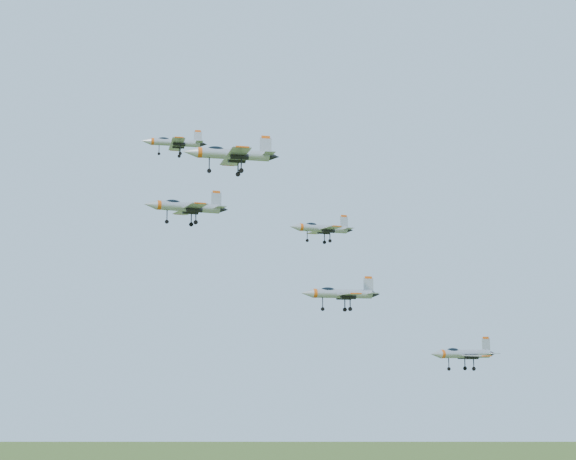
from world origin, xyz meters
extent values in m
cylinder|color=#989DA4|center=(-12.65, 16.50, 156.62)|extent=(8.32, 1.40, 1.20)
cone|color=#989DA4|center=(-17.63, 16.38, 156.62)|extent=(1.69, 1.24, 1.20)
cone|color=black|center=(-7.86, 16.62, 156.62)|extent=(1.32, 1.05, 1.02)
ellipsoid|color=black|center=(-14.68, 16.45, 157.07)|extent=(2.05, 0.91, 0.76)
cube|color=#989DA4|center=(-12.41, 13.93, 156.39)|extent=(2.22, 4.11, 0.13)
cube|color=#989DA4|center=(-12.53, 19.09, 156.39)|extent=(2.22, 4.11, 0.13)
cube|color=#989DA4|center=(-8.88, 16.60, 157.87)|extent=(1.39, 0.14, 1.94)
cube|color=#D14E0E|center=(-8.88, 16.60, 158.88)|extent=(1.02, 0.15, 0.32)
cylinder|color=#989DA4|center=(-11.75, -2.80, 142.30)|extent=(9.41, 3.25, 1.35)
cone|color=#989DA4|center=(-17.23, -3.96, 142.30)|extent=(2.11, 1.71, 1.35)
cone|color=black|center=(-6.47, -1.69, 142.30)|extent=(1.66, 1.42, 1.15)
ellipsoid|color=black|center=(-13.99, -3.27, 142.80)|extent=(2.43, 1.42, 0.86)
cube|color=#989DA4|center=(-10.95, -5.60, 142.04)|extent=(3.28, 4.96, 0.15)
cube|color=#989DA4|center=(-12.15, 0.08, 142.04)|extent=(3.28, 4.96, 0.15)
cube|color=#989DA4|center=(-7.59, -1.92, 143.70)|extent=(1.55, 0.44, 2.18)
cube|color=#D14E0E|center=(-7.59, -1.92, 144.84)|extent=(1.15, 0.38, 0.36)
cylinder|color=#989DA4|center=(-7.53, -20.33, 146.22)|extent=(9.12, 1.70, 1.31)
cone|color=#989DA4|center=(-12.97, -20.56, 146.22)|extent=(1.87, 1.39, 1.31)
cone|color=black|center=(-2.29, -20.10, 146.22)|extent=(1.46, 1.17, 1.11)
ellipsoid|color=black|center=(-9.74, -20.42, 146.72)|extent=(2.26, 1.04, 0.83)
cube|color=#989DA4|center=(-7.20, -23.14, 145.97)|extent=(2.51, 4.53, 0.14)
cube|color=#989DA4|center=(-7.45, -17.50, 145.97)|extent=(2.51, 4.53, 0.14)
cube|color=#989DA4|center=(-3.40, -20.15, 147.58)|extent=(1.52, 0.19, 2.12)
cube|color=#D14E0E|center=(-3.40, -20.15, 148.69)|extent=(1.11, 0.19, 0.35)
cylinder|color=#989DA4|center=(10.91, 7.54, 141.24)|extent=(8.51, 2.88, 1.22)
cone|color=#989DA4|center=(5.95, 6.53, 141.24)|extent=(1.90, 1.53, 1.22)
cone|color=black|center=(15.69, 8.51, 141.24)|extent=(1.49, 1.28, 1.04)
ellipsoid|color=black|center=(8.89, 7.12, 141.70)|extent=(2.20, 1.27, 0.77)
cube|color=#989DA4|center=(11.62, 5.00, 141.01)|extent=(2.94, 4.47, 0.13)
cube|color=#989DA4|center=(10.57, 10.15, 141.01)|extent=(2.94, 4.47, 0.13)
cube|color=#989DA4|center=(14.68, 8.30, 142.51)|extent=(1.40, 0.39, 1.97)
cube|color=#D14E0E|center=(14.68, 8.30, 143.54)|extent=(1.04, 0.33, 0.33)
cylinder|color=#989DA4|center=(9.05, -10.72, 129.54)|extent=(8.65, 1.94, 1.24)
cone|color=#989DA4|center=(3.92, -11.14, 129.54)|extent=(1.81, 1.37, 1.24)
cone|color=black|center=(13.99, -10.31, 129.54)|extent=(1.42, 1.16, 1.05)
ellipsoid|color=black|center=(6.96, -10.89, 130.00)|extent=(2.16, 1.06, 0.79)
cube|color=#989DA4|center=(9.46, -13.36, 129.30)|extent=(2.53, 4.36, 0.13)
cube|color=#989DA4|center=(9.02, -8.05, 129.30)|extent=(2.53, 4.36, 0.13)
cube|color=#989DA4|center=(12.94, -10.40, 130.82)|extent=(1.43, 0.23, 2.00)
cube|color=#D14E0E|center=(12.94, -10.40, 131.87)|extent=(1.06, 0.22, 0.33)
cylinder|color=#989DA4|center=(31.36, -0.47, 121.13)|extent=(9.11, 3.30, 1.31)
cone|color=#989DA4|center=(26.07, -1.69, 121.13)|extent=(2.06, 1.68, 1.31)
cone|color=black|center=(36.46, 0.70, 121.13)|extent=(1.62, 1.40, 1.11)
ellipsoid|color=black|center=(29.21, -0.97, 121.62)|extent=(2.37, 1.41, 0.83)
cube|color=#989DA4|center=(32.19, -3.17, 120.88)|extent=(3.25, 4.83, 0.14)
cube|color=#989DA4|center=(30.93, 2.31, 120.88)|extent=(3.25, 4.83, 0.14)
cube|color=#989DA4|center=(35.38, 0.45, 122.49)|extent=(1.50, 0.46, 2.11)
cube|color=#D14E0E|center=(35.38, 0.45, 123.59)|extent=(1.11, 0.39, 0.35)
camera|label=1|loc=(-20.26, -117.77, 122.87)|focal=50.00mm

